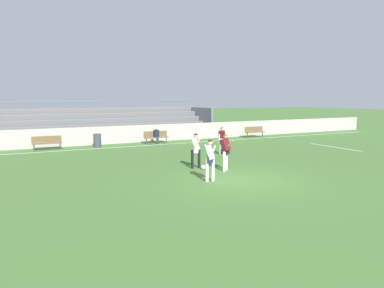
# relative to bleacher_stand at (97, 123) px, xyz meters

# --- Properties ---
(ground_plane) EXTENTS (160.00, 160.00, 0.00)m
(ground_plane) POSITION_rel_bleacher_stand_xyz_m (2.09, -16.87, -1.30)
(ground_plane) COLOR #477033
(field_line_sideline) EXTENTS (44.00, 0.12, 0.01)m
(field_line_sideline) POSITION_rel_bleacher_stand_xyz_m (2.09, -5.01, -1.30)
(field_line_sideline) COLOR white
(field_line_sideline) RESTS_ON ground
(field_line_penalty_mark) EXTENTS (0.12, 4.40, 0.01)m
(field_line_penalty_mark) POSITION_rel_bleacher_stand_xyz_m (13.42, -11.61, -1.30)
(field_line_penalty_mark) COLOR white
(field_line_penalty_mark) RESTS_ON ground
(sideline_wall) EXTENTS (48.00, 0.16, 1.29)m
(sideline_wall) POSITION_rel_bleacher_stand_xyz_m (2.09, -3.03, -0.66)
(sideline_wall) COLOR #BCB7AD
(sideline_wall) RESTS_ON ground
(bleacher_stand) EXTENTS (18.82, 4.36, 3.01)m
(bleacher_stand) POSITION_rel_bleacher_stand_xyz_m (0.00, 0.00, 0.00)
(bleacher_stand) COLOR #897051
(bleacher_stand) RESTS_ON ground
(bench_near_bin) EXTENTS (1.80, 0.40, 0.90)m
(bench_near_bin) POSITION_rel_bleacher_stand_xyz_m (3.29, -4.29, -0.75)
(bench_near_bin) COLOR brown
(bench_near_bin) RESTS_ON ground
(bench_far_left) EXTENTS (1.80, 0.40, 0.90)m
(bench_far_left) POSITION_rel_bleacher_stand_xyz_m (12.14, -4.29, -0.75)
(bench_far_left) COLOR brown
(bench_far_left) RESTS_ON ground
(bench_far_right) EXTENTS (1.80, 0.40, 0.90)m
(bench_far_right) POSITION_rel_bleacher_stand_xyz_m (-4.15, -4.29, -0.75)
(bench_far_right) COLOR brown
(bench_far_right) RESTS_ON ground
(trash_bin) EXTENTS (0.52, 0.52, 0.91)m
(trash_bin) POSITION_rel_bleacher_stand_xyz_m (-0.97, -4.28, -0.84)
(trash_bin) COLOR #3D424C
(trash_bin) RESTS_ON ground
(spectator_seated) EXTENTS (0.36, 0.42, 1.21)m
(spectator_seated) POSITION_rel_bleacher_stand_xyz_m (3.29, -4.40, -0.60)
(spectator_seated) COLOR #2D2D38
(spectator_seated) RESTS_ON ground
(player_white_pressing_high) EXTENTS (0.51, 0.62, 1.68)m
(player_white_pressing_high) POSITION_rel_bleacher_stand_xyz_m (1.65, -13.77, -0.30)
(player_white_pressing_high) COLOR black
(player_white_pressing_high) RESTS_ON ground
(player_dark_on_ball) EXTENTS (0.50, 0.73, 1.71)m
(player_dark_on_ball) POSITION_rel_bleacher_stand_xyz_m (2.60, -14.91, -0.28)
(player_dark_on_ball) COLOR white
(player_dark_on_ball) RESTS_ON ground
(player_dark_challenging) EXTENTS (0.62, 0.52, 1.64)m
(player_dark_challenging) POSITION_rel_bleacher_stand_xyz_m (4.88, -10.87, -0.32)
(player_dark_challenging) COLOR white
(player_dark_challenging) RESTS_ON ground
(player_white_overlapping) EXTENTS (0.52, 0.58, 1.71)m
(player_white_overlapping) POSITION_rel_bleacher_stand_xyz_m (0.90, -16.46, -0.27)
(player_white_overlapping) COLOR white
(player_white_overlapping) RESTS_ON ground
(soccer_ball) EXTENTS (0.22, 0.22, 0.22)m
(soccer_ball) POSITION_rel_bleacher_stand_xyz_m (1.82, -14.21, -1.19)
(soccer_ball) COLOR white
(soccer_ball) RESTS_ON ground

